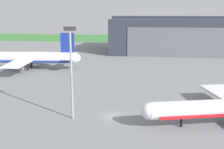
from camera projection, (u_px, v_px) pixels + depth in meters
name	position (u px, v px, depth m)	size (l,w,h in m)	color
ground_plane	(112.00, 116.00, 59.67)	(440.00, 440.00, 0.00)	slate
grass_field_strip	(137.00, 38.00, 219.13)	(440.00, 56.00, 0.08)	#3B7938
maintenance_hangar	(185.00, 35.00, 149.42)	(78.58, 40.27, 18.90)	#2D333D
airliner_far_right	(25.00, 58.00, 105.85)	(43.09, 33.67, 13.93)	white
apron_light_mast	(71.00, 66.00, 56.06)	(2.40, 0.50, 19.13)	#99999E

